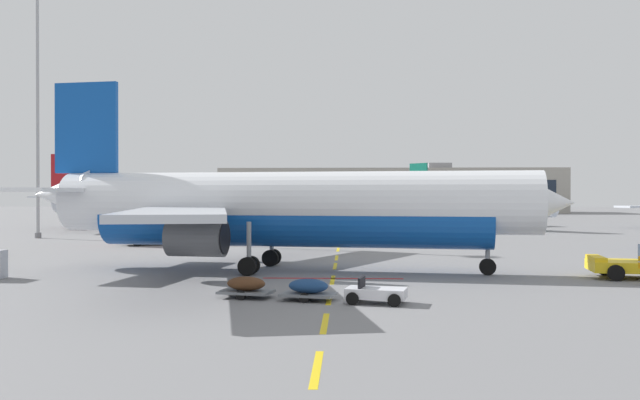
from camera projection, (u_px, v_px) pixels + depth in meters
name	position (u px, v px, depth m)	size (l,w,h in m)	color
ground	(604.00, 252.00, 55.02)	(400.00, 400.00, 0.00)	slate
apron_paint_markings	(337.00, 254.00, 53.53)	(8.00, 95.00, 0.01)	yellow
airliner_foreground	(283.00, 208.00, 41.79)	(34.79, 34.26, 12.20)	white
airliner_mid_left	(138.00, 204.00, 94.66)	(30.36, 29.87, 10.66)	silver
airliner_far_right	(475.00, 207.00, 93.02)	(21.98, 23.46, 9.49)	silver
fuel_service_truck	(158.00, 227.00, 63.20)	(7.37, 5.02, 3.14)	black
baggage_train	(309.00, 289.00, 30.07)	(8.71, 3.38, 1.14)	silver
apron_light_mast_near	(37.00, 73.00, 72.68)	(1.80, 1.80, 29.51)	slate
terminal_satellite	(389.00, 191.00, 176.71)	(87.59, 21.77, 13.01)	#9E998E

